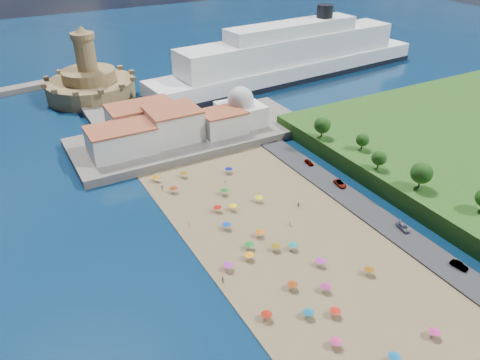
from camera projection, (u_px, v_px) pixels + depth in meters
ground at (274, 254)px, 119.56m from camera, size 700.00×700.00×0.00m
terrace at (192, 136)px, 178.06m from camera, size 90.00×36.00×3.00m
jetty at (110, 116)px, 195.33m from camera, size 18.00×70.00×2.40m
waterfront_buildings at (158, 126)px, 169.83m from camera, size 57.00×29.00×11.00m
domed_building at (241, 109)px, 181.22m from camera, size 16.00×16.00×15.00m
fortress at (90, 83)px, 215.19m from camera, size 40.00×40.00×32.40m
cruise_ship at (291, 58)px, 238.21m from camera, size 157.96×35.09×34.24m
beach_parasols at (303, 283)px, 107.13m from camera, size 31.50×117.01×2.20m
beachgoers at (268, 259)px, 116.08m from camera, size 36.41×102.76×1.89m
parked_cars at (389, 217)px, 131.18m from camera, size 3.13×82.77×1.43m
hillside_trees at (433, 183)px, 130.17m from camera, size 17.09×102.53×8.11m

